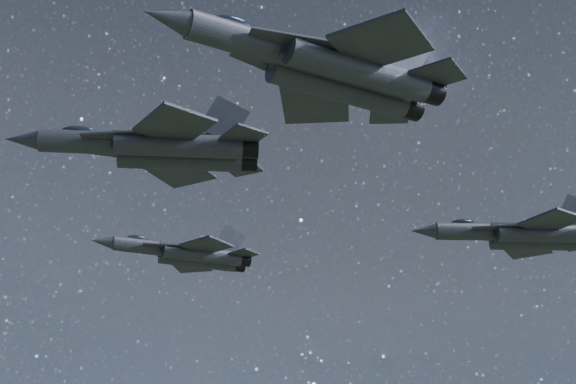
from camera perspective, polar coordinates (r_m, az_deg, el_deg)
name	(u,v)px	position (r m, az deg, el deg)	size (l,w,h in m)	color
jet_lead	(159,148)	(58.53, -9.16, 3.12)	(19.04, 12.99, 4.78)	#2B2D36
jet_left	(188,254)	(90.02, -7.16, -4.38)	(18.27, 12.98, 4.65)	#2B2D36
jet_right	(327,68)	(47.42, 2.77, 8.79)	(19.42, 13.46, 4.88)	#2B2D36
jet_slot	(525,235)	(78.60, 16.52, -2.92)	(18.82, 12.71, 4.74)	#2B2D36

